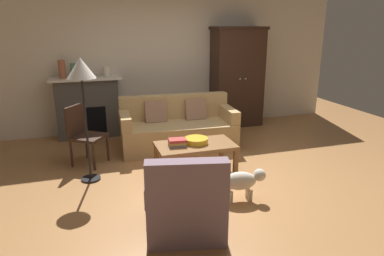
{
  "coord_description": "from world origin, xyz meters",
  "views": [
    {
      "loc": [
        -1.6,
        -4.24,
        2.06
      ],
      "look_at": [
        -0.1,
        0.5,
        0.55
      ],
      "focal_mm": 32.55,
      "sensor_mm": 36.0,
      "label": 1
    }
  ],
  "objects_px": {
    "coffee_table": "(195,148)",
    "mantel_vase_terracotta": "(62,69)",
    "floor_lamp": "(82,76)",
    "side_chair_wooden": "(83,131)",
    "fruit_bowl": "(196,141)",
    "mantel_vase_cream": "(107,71)",
    "armchair_near_left": "(185,203)",
    "fireplace": "(88,107)",
    "mantel_vase_jade": "(74,71)",
    "dog": "(243,181)",
    "book_stack": "(177,142)",
    "couch": "(178,129)",
    "armoire": "(237,77)"
  },
  "relations": [
    {
      "from": "fruit_bowl",
      "to": "mantel_vase_cream",
      "type": "relative_size",
      "value": 1.82
    },
    {
      "from": "fireplace",
      "to": "mantel_vase_cream",
      "type": "bearing_deg",
      "value": -2.7
    },
    {
      "from": "book_stack",
      "to": "floor_lamp",
      "type": "bearing_deg",
      "value": 171.49
    },
    {
      "from": "coffee_table",
      "to": "mantel_vase_terracotta",
      "type": "relative_size",
      "value": 3.46
    },
    {
      "from": "book_stack",
      "to": "dog",
      "type": "distance_m",
      "value": 1.13
    },
    {
      "from": "mantel_vase_jade",
      "to": "armchair_near_left",
      "type": "distance_m",
      "value": 3.78
    },
    {
      "from": "coffee_table",
      "to": "dog",
      "type": "bearing_deg",
      "value": -73.64
    },
    {
      "from": "mantel_vase_jade",
      "to": "side_chair_wooden",
      "type": "distance_m",
      "value": 1.52
    },
    {
      "from": "coffee_table",
      "to": "mantel_vase_cream",
      "type": "xyz_separation_m",
      "value": [
        -1.01,
        2.13,
        0.85
      ]
    },
    {
      "from": "mantel_vase_cream",
      "to": "dog",
      "type": "bearing_deg",
      "value": -67.39
    },
    {
      "from": "coffee_table",
      "to": "side_chair_wooden",
      "type": "bearing_deg",
      "value": 151.68
    },
    {
      "from": "fruit_bowl",
      "to": "book_stack",
      "type": "xyz_separation_m",
      "value": [
        -0.28,
        -0.03,
        0.01
      ]
    },
    {
      "from": "mantel_vase_cream",
      "to": "floor_lamp",
      "type": "height_order",
      "value": "floor_lamp"
    },
    {
      "from": "mantel_vase_jade",
      "to": "dog",
      "type": "height_order",
      "value": "mantel_vase_jade"
    },
    {
      "from": "floor_lamp",
      "to": "side_chair_wooden",
      "type": "bearing_deg",
      "value": 94.7
    },
    {
      "from": "side_chair_wooden",
      "to": "book_stack",
      "type": "bearing_deg",
      "value": -33.05
    },
    {
      "from": "armchair_near_left",
      "to": "mantel_vase_jade",
      "type": "bearing_deg",
      "value": 105.97
    },
    {
      "from": "couch",
      "to": "mantel_vase_terracotta",
      "type": "height_order",
      "value": "mantel_vase_terracotta"
    },
    {
      "from": "book_stack",
      "to": "mantel_vase_terracotta",
      "type": "xyz_separation_m",
      "value": [
        -1.5,
        2.13,
        0.81
      ]
    },
    {
      "from": "floor_lamp",
      "to": "dog",
      "type": "height_order",
      "value": "floor_lamp"
    },
    {
      "from": "armoire",
      "to": "armchair_near_left",
      "type": "bearing_deg",
      "value": -121.53
    },
    {
      "from": "fruit_bowl",
      "to": "fireplace",
      "type": "bearing_deg",
      "value": 123.61
    },
    {
      "from": "book_stack",
      "to": "mantel_vase_terracotta",
      "type": "height_order",
      "value": "mantel_vase_terracotta"
    },
    {
      "from": "fruit_bowl",
      "to": "dog",
      "type": "relative_size",
      "value": 0.59
    },
    {
      "from": "coffee_table",
      "to": "fruit_bowl",
      "type": "bearing_deg",
      "value": 54.54
    },
    {
      "from": "armoire",
      "to": "mantel_vase_cream",
      "type": "relative_size",
      "value": 10.81
    },
    {
      "from": "book_stack",
      "to": "armchair_near_left",
      "type": "bearing_deg",
      "value": -102.05
    },
    {
      "from": "mantel_vase_jade",
      "to": "fireplace",
      "type": "bearing_deg",
      "value": 5.69
    },
    {
      "from": "coffee_table",
      "to": "mantel_vase_jade",
      "type": "relative_size",
      "value": 4.31
    },
    {
      "from": "couch",
      "to": "armchair_near_left",
      "type": "bearing_deg",
      "value": -103.53
    },
    {
      "from": "armchair_near_left",
      "to": "mantel_vase_terracotta",
      "type": "bearing_deg",
      "value": 108.93
    },
    {
      "from": "fireplace",
      "to": "floor_lamp",
      "type": "bearing_deg",
      "value": -91.74
    },
    {
      "from": "mantel_vase_cream",
      "to": "side_chair_wooden",
      "type": "bearing_deg",
      "value": -110.35
    },
    {
      "from": "mantel_vase_terracotta",
      "to": "side_chair_wooden",
      "type": "xyz_separation_m",
      "value": [
        0.27,
        -1.32,
        -0.77
      ]
    },
    {
      "from": "armchair_near_left",
      "to": "floor_lamp",
      "type": "bearing_deg",
      "value": 119.5
    },
    {
      "from": "dog",
      "to": "book_stack",
      "type": "bearing_deg",
      "value": 119.45
    },
    {
      "from": "coffee_table",
      "to": "side_chair_wooden",
      "type": "relative_size",
      "value": 1.22
    },
    {
      "from": "fireplace",
      "to": "book_stack",
      "type": "relative_size",
      "value": 4.83
    },
    {
      "from": "armoire",
      "to": "couch",
      "type": "xyz_separation_m",
      "value": [
        -1.52,
        -0.97,
        -0.68
      ]
    },
    {
      "from": "couch",
      "to": "armoire",
      "type": "bearing_deg",
      "value": 32.52
    },
    {
      "from": "couch",
      "to": "dog",
      "type": "bearing_deg",
      "value": -83.34
    },
    {
      "from": "coffee_table",
      "to": "mantel_vase_jade",
      "type": "height_order",
      "value": "mantel_vase_jade"
    },
    {
      "from": "side_chair_wooden",
      "to": "dog",
      "type": "xyz_separation_m",
      "value": [
        1.78,
        -1.76,
        -0.27
      ]
    },
    {
      "from": "couch",
      "to": "dog",
      "type": "relative_size",
      "value": 3.45
    },
    {
      "from": "mantel_vase_terracotta",
      "to": "fireplace",
      "type": "bearing_deg",
      "value": 2.7
    },
    {
      "from": "mantel_vase_cream",
      "to": "floor_lamp",
      "type": "distance_m",
      "value": 2.01
    },
    {
      "from": "fireplace",
      "to": "mantel_vase_jade",
      "type": "bearing_deg",
      "value": -174.31
    },
    {
      "from": "mantel_vase_terracotta",
      "to": "mantel_vase_jade",
      "type": "distance_m",
      "value": 0.2
    },
    {
      "from": "armchair_near_left",
      "to": "dog",
      "type": "xyz_separation_m",
      "value": [
        0.84,
        0.43,
        -0.07
      ]
    },
    {
      "from": "mantel_vase_jade",
      "to": "floor_lamp",
      "type": "distance_m",
      "value": 1.96
    }
  ]
}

